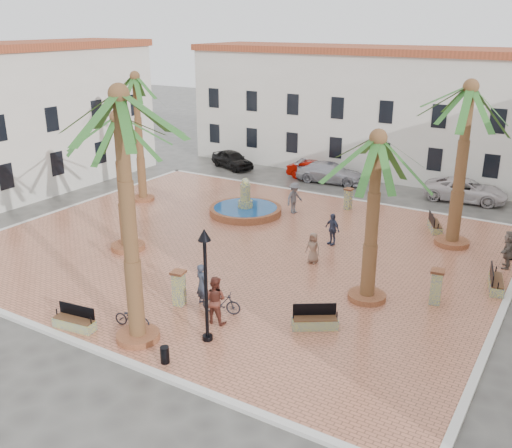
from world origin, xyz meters
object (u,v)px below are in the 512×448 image
object	(u,v)px
car_red	(314,171)
bicycle_b	(222,303)
litter_bin	(165,355)
palm_e	(377,159)
bollard_n	(348,198)
cyclist_b	(215,300)
pedestrian_fountain_b	(332,229)
pedestrian_fountain_a	(313,248)
bollard_e	(436,286)
pedestrian_north	(294,198)
bench_e	(496,283)
bench_se	(315,322)
palm_sw	(119,136)
palm_nw	(136,90)
lamppost_s	(205,266)
bench_s	(75,322)
bicycle_a	(132,318)
fountain	(245,209)
pedestrian_east	(508,249)
palm_s	(121,123)
cyclist_a	(202,284)
bollard_se	(179,287)
car_black	(232,159)
palm_ne	(469,107)
bench_ne	(435,226)
car_silver	(330,172)

from	to	relation	value
car_red	bicycle_b	bearing A→B (deg)	-161.13
litter_bin	car_red	world-z (taller)	car_red
palm_e	bollard_n	xyz separation A→B (m)	(-5.45, 11.03, -5.39)
cyclist_b	pedestrian_fountain_b	distance (m)	10.00
pedestrian_fountain_a	bollard_e	bearing A→B (deg)	-7.09
pedestrian_fountain_a	pedestrian_north	world-z (taller)	pedestrian_north
bench_e	pedestrian_fountain_a	distance (m)	8.35
bench_se	bench_e	xyz separation A→B (m)	(5.37, 7.18, 0.01)
bollard_n	palm_sw	bearing A→B (deg)	-120.93
palm_nw	bench_e	size ratio (longest dim) A/B	4.27
lamppost_s	pedestrian_fountain_b	world-z (taller)	lamppost_s
bench_se	pedestrian_fountain_a	size ratio (longest dim) A/B	1.16
bench_s	car_red	distance (m)	25.15
bicycle_a	pedestrian_fountain_b	distance (m)	12.35
bollard_e	fountain	bearing A→B (deg)	155.81
bicycle_a	palm_nw	bearing A→B (deg)	29.78
bench_e	pedestrian_east	bearing A→B (deg)	-12.73
palm_s	bench_se	bearing A→B (deg)	38.12
palm_nw	car_red	size ratio (longest dim) A/B	2.06
bench_e	pedestrian_fountain_a	xyz separation A→B (m)	(-8.19, -1.52, 0.49)
litter_bin	cyclist_a	world-z (taller)	cyclist_a
bollard_se	car_black	bearing A→B (deg)	118.13
palm_s	bollard_e	bearing A→B (deg)	44.50
palm_sw	bicycle_b	size ratio (longest dim) A/B	4.57
cyclist_b	bollard_n	bearing A→B (deg)	-91.97
pedestrian_fountain_b	car_red	size ratio (longest dim) A/B	0.43
palm_ne	bench_e	xyz separation A→B (m)	(2.93, -4.45, -6.96)
fountain	cyclist_a	distance (m)	11.94
bicycle_b	car_red	xyz separation A→B (m)	(-6.09, 21.16, 0.04)
bench_ne	car_silver	bearing A→B (deg)	29.53
palm_ne	pedestrian_fountain_b	size ratio (longest dim) A/B	4.99
palm_ne	car_silver	size ratio (longest dim) A/B	1.69
palm_e	pedestrian_fountain_a	size ratio (longest dim) A/B	4.72
litter_bin	pedestrian_north	world-z (taller)	pedestrian_north
bench_s	lamppost_s	xyz separation A→B (m)	(4.86, 1.98, 2.72)
bench_se	pedestrian_north	distance (m)	13.98
pedestrian_fountain_b	palm_e	bearing A→B (deg)	-28.81
pedestrian_fountain_a	bollard_n	bearing A→B (deg)	105.69
bench_e	bollard_se	size ratio (longest dim) A/B	1.28
bollard_e	palm_sw	bearing A→B (deg)	-172.13
bench_se	bollard_n	bearing A→B (deg)	74.48
palm_s	pedestrian_north	distance (m)	17.73
bench_s	car_silver	bearing A→B (deg)	83.36
fountain	pedestrian_north	distance (m)	3.08
bollard_e	car_red	size ratio (longest dim) A/B	0.38
pedestrian_fountain_b	bench_ne	bearing A→B (deg)	74.19
fountain	pedestrian_east	size ratio (longest dim) A/B	2.37
bollard_n	bicycle_a	xyz separation A→B (m)	(-1.47, -17.97, -0.31)
bollard_se	car_silver	size ratio (longest dim) A/B	0.30
bench_s	pedestrian_north	bearing A→B (deg)	79.64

